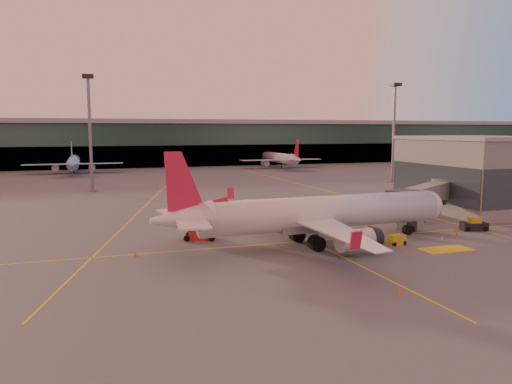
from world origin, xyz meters
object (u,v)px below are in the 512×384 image
object	(u,v)px
main_airplane	(314,215)
catering_truck	(198,223)
gpu_cart	(397,240)
pushback_tug	(474,225)

from	to	relation	value
main_airplane	catering_truck	size ratio (longest dim) A/B	7.06
gpu_cart	pushback_tug	distance (m)	15.59
gpu_cart	pushback_tug	size ratio (longest dim) A/B	0.60
gpu_cart	pushback_tug	xyz separation A→B (m)	(15.07, 3.99, 0.12)
pushback_tug	gpu_cart	bearing A→B (deg)	-148.10
catering_truck	pushback_tug	world-z (taller)	catering_truck
catering_truck	gpu_cart	size ratio (longest dim) A/B	2.41
main_airplane	catering_truck	xyz separation A→B (m)	(-12.29, 7.45, -1.53)
pushback_tug	main_airplane	bearing A→B (deg)	-160.37
catering_truck	pushback_tug	bearing A→B (deg)	7.86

